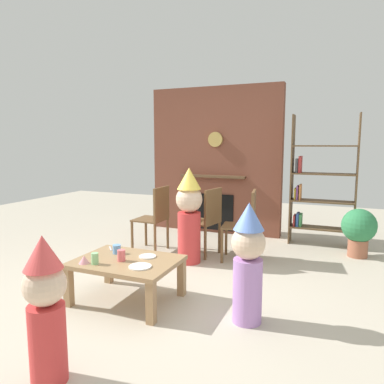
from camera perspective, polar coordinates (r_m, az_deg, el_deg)
The scene contains 18 objects.
ground_plane at distance 3.75m, azimuth -4.63°, elevation -15.56°, with size 12.00×12.00×0.00m, color #BCB29E.
brick_fireplace_feature at distance 5.99m, azimuth 3.73°, elevation 4.93°, with size 2.20×0.28×2.40m.
bookshelf at distance 5.50m, azimuth 19.49°, elevation 0.94°, with size 0.90×0.28×1.90m.
coffee_table at distance 3.49m, azimuth -10.37°, elevation -11.54°, with size 0.95×0.71×0.40m.
paper_cup_near_left at distance 3.43m, azimuth -11.21°, elevation -9.89°, with size 0.07×0.07×0.10m, color #E5666B.
paper_cup_near_right at distance 3.66m, azimuth -11.91°, elevation -8.91°, with size 0.08×0.08×0.09m, color #669EE0.
paper_cup_center at distance 3.40m, azimuth -15.22°, elevation -10.21°, with size 0.06×0.06×0.10m, color #8CD18C.
paper_plate_front at distance 3.52m, azimuth -7.10°, elevation -10.15°, with size 0.17×0.17×0.01m, color white.
paper_plate_rear at distance 3.25m, azimuth -8.31°, elevation -11.67°, with size 0.20×0.20×0.01m, color white.
birthday_cake_slice at distance 3.45m, azimuth -16.84°, elevation -10.27°, with size 0.10×0.10×0.07m, color pink.
table_fork at distance 3.85m, azimuth -12.88°, elevation -8.77°, with size 0.15×0.02×0.01m, color silver.
child_with_cone_hat at distance 2.46m, azimuth -22.29°, elevation -16.49°, with size 0.26×0.26×0.94m.
child_in_pink at distance 3.02m, azimuth 8.92°, elevation -10.65°, with size 0.28×0.28×1.01m.
child_by_the_chairs at distance 4.43m, azimuth -0.46°, elevation -3.38°, with size 0.33×0.33×1.19m.
dining_chair_left at distance 4.94m, azimuth -5.81°, elevation -3.66°, with size 0.41×0.41×0.90m.
dining_chair_middle at distance 4.74m, azimuth 2.40°, elevation -4.11°, with size 0.47×0.47×0.90m.
dining_chair_right at distance 4.58m, azimuth 8.57°, elevation -4.62°, with size 0.46×0.46×0.90m.
potted_plant_tall at distance 5.19m, azimuth 25.07°, elevation -5.33°, with size 0.44×0.44×0.64m.
Camera 1 is at (1.58, -3.06, 1.48)m, focal length 33.44 mm.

